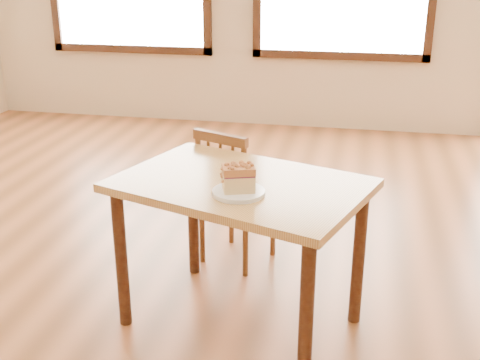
% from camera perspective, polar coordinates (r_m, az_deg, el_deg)
% --- Properties ---
extents(cafe_table_main, '(1.29, 1.06, 0.75)m').
position_cam_1_polar(cafe_table_main, '(2.78, 0.04, -2.22)').
color(cafe_table_main, tan).
rests_on(cafe_table_main, ground).
extents(cafe_chair_main, '(0.49, 0.49, 0.83)m').
position_cam_1_polar(cafe_chair_main, '(3.46, -0.54, -1.46)').
color(cafe_chair_main, brown).
rests_on(cafe_chair_main, ground).
extents(plate, '(0.23, 0.23, 0.02)m').
position_cam_1_polar(plate, '(2.59, -0.13, -1.19)').
color(plate, white).
rests_on(plate, cafe_table_main).
extents(cake_slice, '(0.16, 0.14, 0.13)m').
position_cam_1_polar(cake_slice, '(2.57, -0.15, 0.27)').
color(cake_slice, '#F4CA8A').
rests_on(cake_slice, plate).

